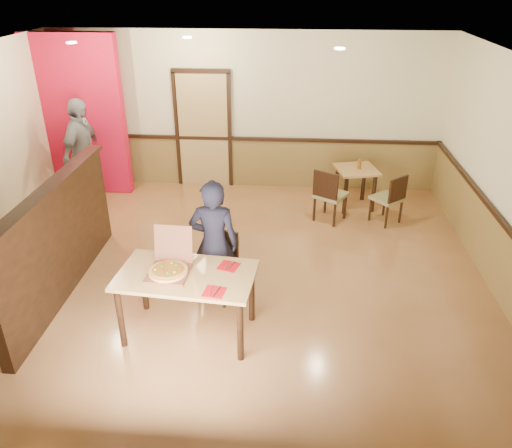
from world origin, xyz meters
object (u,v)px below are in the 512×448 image
at_px(pizza_box, 169,268).
at_px(condiment, 359,164).
at_px(side_table, 356,178).
at_px(passerby, 83,153).
at_px(diner, 214,244).
at_px(diner_chair, 219,262).
at_px(side_chair_right, 390,197).
at_px(main_table, 187,282).
at_px(side_chair_left, 329,194).

xyz_separation_m(pizza_box, condiment, (2.41, 3.53, -0.07)).
xyz_separation_m(side_table, condiment, (0.04, -0.00, 0.25)).
height_order(passerby, pizza_box, passerby).
height_order(diner, passerby, passerby).
distance_m(diner_chair, side_chair_right, 3.27).
bearing_deg(main_table, diner_chair, 78.25).
relative_size(side_chair_right, passerby, 0.45).
bearing_deg(condiment, side_table, 179.83).
bearing_deg(side_table, pizza_box, -123.90).
distance_m(side_chair_right, passerby, 5.14).
bearing_deg(side_chair_left, side_table, -97.07).
xyz_separation_m(main_table, side_chair_right, (2.68, 2.95, -0.22)).
bearing_deg(pizza_box, side_chair_left, 60.38).
bearing_deg(side_table, passerby, -177.22).
relative_size(diner_chair, passerby, 0.46).
bearing_deg(diner, side_chair_left, -123.17).
xyz_separation_m(side_chair_left, side_chair_right, (0.98, 0.01, -0.03)).
height_order(main_table, passerby, passerby).
xyz_separation_m(main_table, passerby, (-2.42, 3.32, 0.25)).
relative_size(side_table, pizza_box, 1.49).
bearing_deg(condiment, main_table, -122.15).
distance_m(main_table, side_chair_right, 3.99).
relative_size(diner_chair, side_chair_left, 0.95).
bearing_deg(passerby, side_chair_left, -87.69).
bearing_deg(passerby, main_table, -136.34).
distance_m(diner_chair, passerby, 3.71).
bearing_deg(diner, main_table, 71.54).
height_order(diner_chair, side_chair_right, diner_chair).
bearing_deg(diner_chair, side_chair_right, 60.52).
bearing_deg(pizza_box, main_table, -0.99).
xyz_separation_m(diner_chair, side_chair_right, (2.44, 2.17, -0.01)).
distance_m(side_chair_right, side_table, 0.78).
bearing_deg(main_table, side_table, 63.60).
height_order(main_table, side_chair_left, side_chair_left).
height_order(side_table, passerby, passerby).
xyz_separation_m(diner_chair, passerby, (-2.66, 2.55, 0.46)).
bearing_deg(condiment, side_chair_left, -130.68).
bearing_deg(main_table, passerby, 131.37).
distance_m(side_chair_right, pizza_box, 4.12).
xyz_separation_m(side_chair_right, side_table, (-0.49, 0.60, 0.07)).
relative_size(side_table, condiment, 5.15).
bearing_deg(side_chair_left, condiment, -99.13).
bearing_deg(side_chair_right, condiment, -93.30).
height_order(main_table, diner_chair, diner_chair).
height_order(pizza_box, condiment, pizza_box).
bearing_deg(passerby, side_chair_right, -86.57).
bearing_deg(condiment, diner, -124.74).
bearing_deg(passerby, pizza_box, -138.33).
bearing_deg(side_chair_left, passerby, 26.25).
distance_m(passerby, pizza_box, 3.99).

